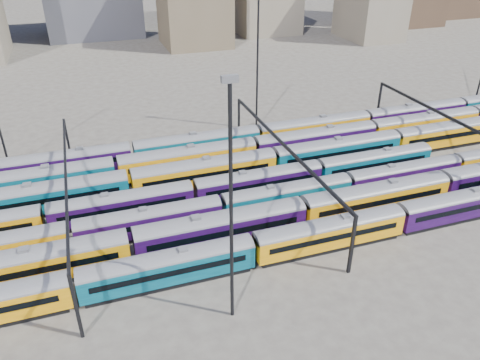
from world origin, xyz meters
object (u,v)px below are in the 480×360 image
object	(u,v)px
rake_0	(330,230)
mast_2	(231,201)
rake_2	(287,194)
rake_1	(131,243)

from	to	relation	value
rake_0	mast_2	world-z (taller)	mast_2
rake_2	rake_0	bearing A→B (deg)	-82.44
rake_1	mast_2	xyz separation A→B (m)	(8.67, -12.00, 11.08)
rake_1	rake_2	bearing A→B (deg)	12.59
rake_2	rake_1	bearing A→B (deg)	-167.41
rake_0	rake_1	xyz separation A→B (m)	(-23.72, 5.00, 0.28)
rake_0	rake_2	distance (m)	10.09
mast_2	rake_0	bearing A→B (deg)	24.95
rake_0	rake_1	bearing A→B (deg)	168.10
rake_0	mast_2	bearing A→B (deg)	-155.05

